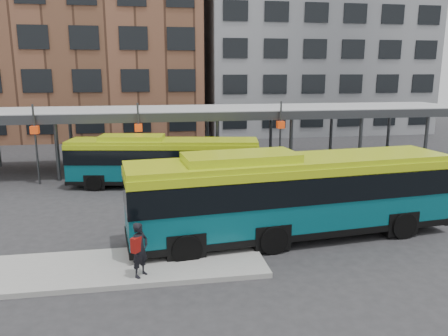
# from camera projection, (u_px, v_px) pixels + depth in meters

# --- Properties ---
(ground) EXTENTS (120.00, 120.00, 0.00)m
(ground) POSITION_uv_depth(u_px,v_px,m) (209.00, 232.00, 18.49)
(ground) COLOR #28282B
(ground) RESTS_ON ground
(boarding_island) EXTENTS (14.00, 3.00, 0.18)m
(boarding_island) POSITION_uv_depth(u_px,v_px,m) (59.00, 272.00, 14.68)
(boarding_island) COLOR gray
(boarding_island) RESTS_ON ground
(canopy) EXTENTS (40.00, 6.53, 4.80)m
(canopy) POSITION_uv_depth(u_px,v_px,m) (183.00, 112.00, 30.01)
(canopy) COLOR #999B9E
(canopy) RESTS_ON ground
(building_brick) EXTENTS (26.00, 14.00, 22.00)m
(building_brick) POSITION_uv_depth(u_px,v_px,m) (71.00, 28.00, 45.24)
(building_brick) COLOR brown
(building_brick) RESTS_ON ground
(building_grey) EXTENTS (24.00, 14.00, 20.00)m
(building_grey) POSITION_uv_depth(u_px,v_px,m) (309.00, 41.00, 49.72)
(building_grey) COLOR slate
(building_grey) RESTS_ON ground
(bus_front) EXTENTS (13.37, 4.16, 3.63)m
(bus_front) POSITION_uv_depth(u_px,v_px,m) (291.00, 193.00, 17.54)
(bus_front) COLOR #084D58
(bus_front) RESTS_ON ground
(bus_rear) EXTENTS (11.26, 4.22, 3.04)m
(bus_rear) POSITION_uv_depth(u_px,v_px,m) (163.00, 160.00, 25.62)
(bus_rear) COLOR #084D58
(bus_rear) RESTS_ON ground
(pedestrian) EXTENTS (0.75, 0.79, 1.81)m
(pedestrian) POSITION_uv_depth(u_px,v_px,m) (140.00, 249.00, 13.98)
(pedestrian) COLOR black
(pedestrian) RESTS_ON boarding_island
(bike_rack) EXTENTS (5.61, 1.41, 1.03)m
(bike_rack) POSITION_uv_depth(u_px,v_px,m) (361.00, 158.00, 31.80)
(bike_rack) COLOR slate
(bike_rack) RESTS_ON ground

